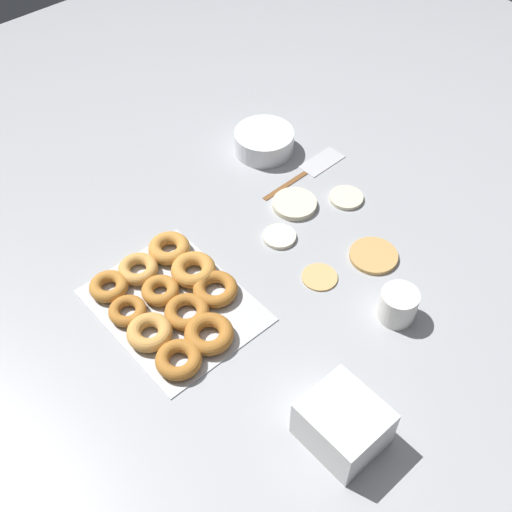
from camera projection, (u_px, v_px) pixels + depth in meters
ground_plane at (294, 257)px, 1.54m from camera, size 3.00×3.00×0.00m
pancake_0 at (295, 204)px, 1.65m from camera, size 0.11×0.11×0.02m
pancake_1 at (374, 256)px, 1.54m from camera, size 0.12×0.12×0.01m
pancake_2 at (279, 237)px, 1.58m from camera, size 0.08×0.08×0.01m
pancake_3 at (318, 277)px, 1.49m from camera, size 0.08×0.08×0.01m
pancake_4 at (346, 198)px, 1.67m from camera, size 0.09×0.09×0.01m
donut_tray at (172, 300)px, 1.43m from camera, size 0.37×0.30×0.04m
batter_bowl at (264, 141)px, 1.79m from camera, size 0.17×0.17×0.06m
container_stack at (343, 424)px, 1.19m from camera, size 0.15×0.13×0.10m
paper_cup at (398, 305)px, 1.40m from camera, size 0.08×0.08×0.08m
spatula at (314, 167)px, 1.76m from camera, size 0.06×0.29×0.01m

